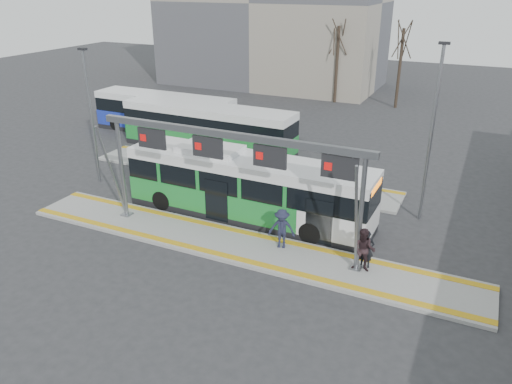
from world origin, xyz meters
TOP-DOWN VIEW (x-y plane):
  - ground at (0.00, 0.00)m, footprint 120.00×120.00m
  - platform_main at (0.00, 0.00)m, footprint 22.00×3.00m
  - platform_second at (-4.00, 8.00)m, footprint 20.00×3.00m
  - tactile_main at (0.00, 0.00)m, footprint 22.00×2.65m
  - tactile_second at (-4.00, 9.15)m, footprint 20.00×0.35m
  - gantry at (-0.35, 0.25)m, footprint 13.00×1.68m
  - hero_bus at (-0.94, 3.06)m, footprint 12.86×2.88m
  - bg_bus_green at (-8.26, 11.65)m, footprint 12.76×2.94m
  - bg_bus_blue at (-13.57, 13.94)m, footprint 11.58×2.59m
  - passenger_a at (5.82, 0.61)m, footprint 0.68×0.52m
  - passenger_b at (5.78, 0.26)m, footprint 1.00×0.82m
  - passenger_c at (1.98, 0.62)m, footprint 1.33×0.94m
  - tree_left at (-4.52, 29.86)m, footprint 1.40×1.40m
  - tree_mid at (1.38, 30.18)m, footprint 1.40×1.40m
  - tree_far at (-25.06, 31.39)m, footprint 1.40×1.40m
  - lamp_west at (-11.19, 3.58)m, footprint 0.50×0.25m
  - lamp_east at (7.15, 6.59)m, footprint 0.50×0.25m

SIDE VIEW (x-z plane):
  - ground at x=0.00m, z-range 0.00..0.00m
  - platform_main at x=0.00m, z-range 0.00..0.15m
  - platform_second at x=-4.00m, z-range 0.00..0.15m
  - tactile_main at x=0.00m, z-range 0.15..0.17m
  - tactile_second at x=-4.00m, z-range 0.15..0.17m
  - passenger_a at x=5.82m, z-range 0.15..1.80m
  - passenger_c at x=1.98m, z-range 0.15..2.01m
  - passenger_b at x=5.78m, z-range 0.15..2.05m
  - bg_bus_blue at x=-13.57m, z-range -0.02..3.00m
  - bg_bus_green at x=-8.26m, z-range -0.02..3.16m
  - hero_bus at x=-0.94m, z-range -0.15..3.38m
  - lamp_west at x=-11.19m, z-range 0.24..8.09m
  - gantry at x=-0.35m, z-range 1.70..6.90m
  - lamp_east at x=7.15m, z-range 0.24..9.00m
  - tree_mid at x=1.38m, z-range 2.11..10.29m
  - tree_left at x=-4.52m, z-range 2.11..10.30m
  - tree_far at x=-25.06m, z-range 2.37..11.52m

